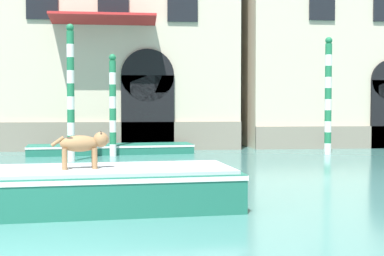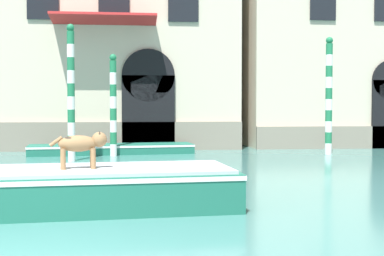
{
  "view_description": "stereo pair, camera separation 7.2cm",
  "coord_description": "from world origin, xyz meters",
  "px_view_note": "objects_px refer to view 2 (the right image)",
  "views": [
    {
      "loc": [
        1.79,
        -6.36,
        1.87
      ],
      "look_at": [
        3.62,
        9.73,
        1.2
      ],
      "focal_mm": 50.0,
      "sensor_mm": 36.0,
      "label": 1
    },
    {
      "loc": [
        1.86,
        -6.36,
        1.87
      ],
      "look_at": [
        3.62,
        9.73,
        1.2
      ],
      "focal_mm": 50.0,
      "sensor_mm": 36.0,
      "label": 2
    }
  ],
  "objects_px": {
    "dog_on_deck": "(82,144)",
    "mooring_pole_3": "(71,92)",
    "boat_moored_near_palazzo": "(112,149)",
    "mooring_pole_0": "(329,95)",
    "mooring_pole_4": "(113,105)",
    "boat_foreground": "(45,188)"
  },
  "relations": [
    {
      "from": "dog_on_deck",
      "to": "mooring_pole_3",
      "type": "relative_size",
      "value": 0.22
    },
    {
      "from": "boat_moored_near_palazzo",
      "to": "mooring_pole_0",
      "type": "height_order",
      "value": "mooring_pole_0"
    },
    {
      "from": "mooring_pole_3",
      "to": "boat_moored_near_palazzo",
      "type": "bearing_deg",
      "value": 65.63
    },
    {
      "from": "mooring_pole_0",
      "to": "mooring_pole_4",
      "type": "distance_m",
      "value": 8.25
    },
    {
      "from": "boat_moored_near_palazzo",
      "to": "boat_foreground",
      "type": "bearing_deg",
      "value": -99.88
    },
    {
      "from": "mooring_pole_0",
      "to": "mooring_pole_4",
      "type": "relative_size",
      "value": 1.19
    },
    {
      "from": "boat_moored_near_palazzo",
      "to": "mooring_pole_0",
      "type": "xyz_separation_m",
      "value": [
        8.34,
        -1.12,
        2.08
      ]
    },
    {
      "from": "dog_on_deck",
      "to": "mooring_pole_3",
      "type": "distance_m",
      "value": 8.8
    },
    {
      "from": "boat_foreground",
      "to": "dog_on_deck",
      "type": "bearing_deg",
      "value": -7.77
    },
    {
      "from": "boat_foreground",
      "to": "boat_moored_near_palazzo",
      "type": "relative_size",
      "value": 1.08
    },
    {
      "from": "boat_foreground",
      "to": "mooring_pole_4",
      "type": "relative_size",
      "value": 1.85
    },
    {
      "from": "boat_foreground",
      "to": "dog_on_deck",
      "type": "distance_m",
      "value": 1.03
    },
    {
      "from": "mooring_pole_3",
      "to": "boat_foreground",
      "type": "bearing_deg",
      "value": -86.58
    },
    {
      "from": "boat_moored_near_palazzo",
      "to": "mooring_pole_4",
      "type": "bearing_deg",
      "value": -90.04
    },
    {
      "from": "dog_on_deck",
      "to": "mooring_pole_0",
      "type": "distance_m",
      "value": 13.29
    },
    {
      "from": "mooring_pole_0",
      "to": "mooring_pole_3",
      "type": "height_order",
      "value": "mooring_pole_3"
    },
    {
      "from": "boat_moored_near_palazzo",
      "to": "mooring_pole_3",
      "type": "xyz_separation_m",
      "value": [
        -1.23,
        -2.72,
        2.13
      ]
    },
    {
      "from": "boat_foreground",
      "to": "dog_on_deck",
      "type": "height_order",
      "value": "dog_on_deck"
    },
    {
      "from": "mooring_pole_3",
      "to": "mooring_pole_4",
      "type": "xyz_separation_m",
      "value": [
        1.33,
        1.78,
        -0.41
      ]
    },
    {
      "from": "mooring_pole_0",
      "to": "mooring_pole_4",
      "type": "xyz_separation_m",
      "value": [
        -8.24,
        0.18,
        -0.36
      ]
    },
    {
      "from": "mooring_pole_4",
      "to": "dog_on_deck",
      "type": "bearing_deg",
      "value": -90.87
    },
    {
      "from": "boat_foreground",
      "to": "mooring_pole_3",
      "type": "relative_size",
      "value": 1.52
    }
  ]
}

